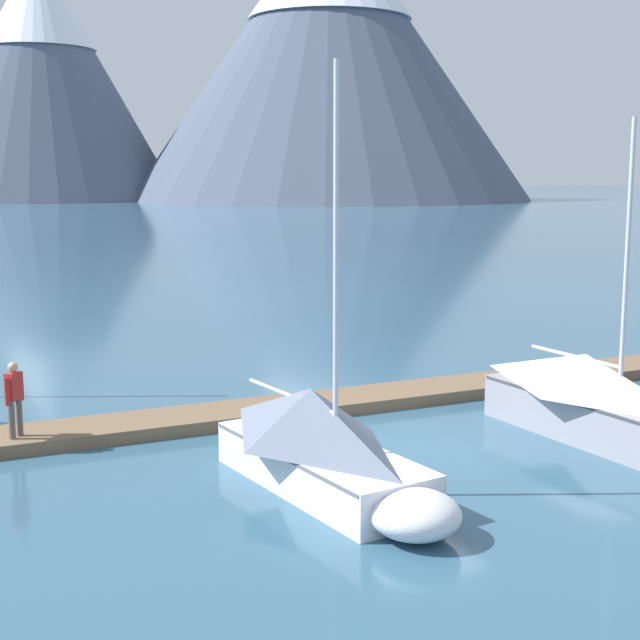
{
  "coord_description": "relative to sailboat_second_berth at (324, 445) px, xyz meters",
  "views": [
    {
      "loc": [
        -8.97,
        -17.43,
        6.05
      ],
      "look_at": [
        0.0,
        6.0,
        2.0
      ],
      "focal_mm": 51.19,
      "sensor_mm": 36.0,
      "label": 1
    }
  ],
  "objects": [
    {
      "name": "person_on_dock",
      "position": [
        -5.42,
        4.8,
        0.37
      ],
      "size": [
        0.41,
        0.47,
        1.69
      ],
      "color": "brown",
      "rests_on": "dock"
    },
    {
      "name": "sailboat_second_berth",
      "position": [
        0.0,
        0.0,
        0.0
      ],
      "size": [
        3.02,
        6.58,
        8.04
      ],
      "color": "white",
      "rests_on": "ground"
    },
    {
      "name": "ground_plane",
      "position": [
        2.86,
        1.72,
        -0.89
      ],
      "size": [
        700.0,
        700.0,
        0.0
      ],
      "primitive_type": "plane",
      "color": "#335B75"
    },
    {
      "name": "mountain_shoulder_ridge",
      "position": [
        71.35,
        180.66,
        32.53
      ],
      "size": [
        90.59,
        90.59,
        64.53
      ],
      "color": "#4C566B",
      "rests_on": "ground"
    },
    {
      "name": "dock",
      "position": [
        2.86,
        5.72,
        -0.75
      ],
      "size": [
        29.18,
        4.03,
        0.3
      ],
      "color": "brown",
      "rests_on": "ground"
    },
    {
      "name": "sailboat_mid_dock_port",
      "position": [
        7.04,
        0.61,
        0.02
      ],
      "size": [
        2.57,
        7.51,
        7.22
      ],
      "color": "#93939E",
      "rests_on": "ground"
    },
    {
      "name": "mountain_central_massif",
      "position": [
        10.63,
        202.75,
        27.43
      ],
      "size": [
        60.09,
        60.09,
        54.63
      ],
      "color": "#4C566B",
      "rests_on": "ground"
    }
  ]
}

